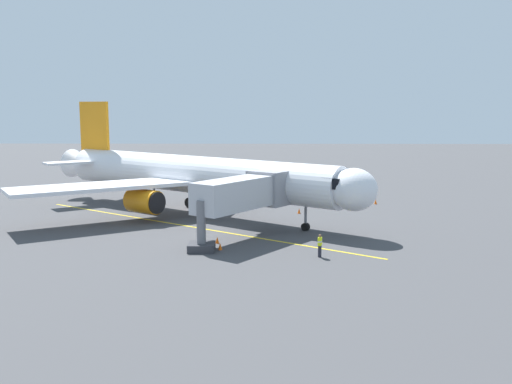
{
  "coord_description": "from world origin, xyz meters",
  "views": [
    {
      "loc": [
        -8.96,
        61.75,
        11.01
      ],
      "look_at": [
        -8.18,
        7.47,
        3.0
      ],
      "focal_mm": 41.05,
      "sensor_mm": 36.0,
      "label": 1
    }
  ],
  "objects_px": {
    "ground_crew_marshaller": "(320,245)",
    "safety_cone_wing_port": "(376,202)",
    "jet_bridge": "(246,194)",
    "baggage_cart_portside": "(255,188)",
    "safety_cone_nose_left": "(217,240)",
    "safety_cone_wing_starboard": "(299,211)",
    "airplane": "(191,175)",
    "safety_cone_nose_right": "(220,246)"
  },
  "relations": [
    {
      "from": "airplane",
      "to": "safety_cone_wing_starboard",
      "type": "bearing_deg",
      "value": -178.36
    },
    {
      "from": "airplane",
      "to": "safety_cone_nose_right",
      "type": "bearing_deg",
      "value": 105.05
    },
    {
      "from": "ground_crew_marshaller",
      "to": "safety_cone_nose_left",
      "type": "distance_m",
      "value": 8.98
    },
    {
      "from": "jet_bridge",
      "to": "baggage_cart_portside",
      "type": "height_order",
      "value": "jet_bridge"
    },
    {
      "from": "baggage_cart_portside",
      "to": "safety_cone_wing_starboard",
      "type": "xyz_separation_m",
      "value": [
        -4.74,
        14.41,
        -0.38
      ]
    },
    {
      "from": "jet_bridge",
      "to": "safety_cone_nose_left",
      "type": "bearing_deg",
      "value": 41.91
    },
    {
      "from": "ground_crew_marshaller",
      "to": "safety_cone_wing_starboard",
      "type": "height_order",
      "value": "ground_crew_marshaller"
    },
    {
      "from": "airplane",
      "to": "safety_cone_nose_left",
      "type": "xyz_separation_m",
      "value": [
        -3.69,
        13.03,
        -3.73
      ]
    },
    {
      "from": "airplane",
      "to": "jet_bridge",
      "type": "distance_m",
      "value": 12.5
    },
    {
      "from": "airplane",
      "to": "ground_crew_marshaller",
      "type": "bearing_deg",
      "value": 123.78
    },
    {
      "from": "safety_cone_wing_port",
      "to": "ground_crew_marshaller",
      "type": "bearing_deg",
      "value": 70.1
    },
    {
      "from": "airplane",
      "to": "safety_cone_nose_right",
      "type": "height_order",
      "value": "airplane"
    },
    {
      "from": "safety_cone_nose_left",
      "to": "baggage_cart_portside",
      "type": "bearing_deg",
      "value": -95.48
    },
    {
      "from": "safety_cone_wing_starboard",
      "to": "jet_bridge",
      "type": "bearing_deg",
      "value": 65.67
    },
    {
      "from": "jet_bridge",
      "to": "safety_cone_nose_right",
      "type": "bearing_deg",
      "value": 65.75
    },
    {
      "from": "ground_crew_marshaller",
      "to": "safety_cone_nose_right",
      "type": "height_order",
      "value": "ground_crew_marshaller"
    },
    {
      "from": "safety_cone_nose_right",
      "to": "jet_bridge",
      "type": "bearing_deg",
      "value": -114.25
    },
    {
      "from": "safety_cone_nose_right",
      "to": "ground_crew_marshaller",
      "type": "bearing_deg",
      "value": 164.27
    },
    {
      "from": "jet_bridge",
      "to": "safety_cone_wing_port",
      "type": "bearing_deg",
      "value": -129.3
    },
    {
      "from": "ground_crew_marshaller",
      "to": "safety_cone_wing_port",
      "type": "relative_size",
      "value": 3.11
    },
    {
      "from": "ground_crew_marshaller",
      "to": "safety_cone_nose_right",
      "type": "relative_size",
      "value": 3.11
    },
    {
      "from": "jet_bridge",
      "to": "baggage_cart_portside",
      "type": "xyz_separation_m",
      "value": [
        -0.37,
        -25.69,
        -3.11
      ]
    },
    {
      "from": "safety_cone_nose_right",
      "to": "safety_cone_wing_starboard",
      "type": "distance_m",
      "value": 17.01
    },
    {
      "from": "safety_cone_wing_port",
      "to": "baggage_cart_portside",
      "type": "bearing_deg",
      "value": -31.59
    },
    {
      "from": "baggage_cart_portside",
      "to": "safety_cone_nose_left",
      "type": "bearing_deg",
      "value": 84.52
    },
    {
      "from": "safety_cone_wing_port",
      "to": "safety_cone_wing_starboard",
      "type": "distance_m",
      "value": 10.8
    },
    {
      "from": "ground_crew_marshaller",
      "to": "safety_cone_wing_starboard",
      "type": "xyz_separation_m",
      "value": [
        0.48,
        -17.61,
        -0.61
      ]
    },
    {
      "from": "jet_bridge",
      "to": "baggage_cart_portside",
      "type": "distance_m",
      "value": 25.88
    },
    {
      "from": "baggage_cart_portside",
      "to": "safety_cone_wing_starboard",
      "type": "bearing_deg",
      "value": 108.19
    },
    {
      "from": "safety_cone_nose_left",
      "to": "safety_cone_wing_port",
      "type": "bearing_deg",
      "value": -130.37
    },
    {
      "from": "airplane",
      "to": "jet_bridge",
      "type": "height_order",
      "value": "airplane"
    },
    {
      "from": "jet_bridge",
      "to": "ground_crew_marshaller",
      "type": "bearing_deg",
      "value": 131.43
    },
    {
      "from": "safety_cone_wing_port",
      "to": "jet_bridge",
      "type": "bearing_deg",
      "value": 50.7
    },
    {
      "from": "airplane",
      "to": "safety_cone_wing_starboard",
      "type": "relative_size",
      "value": 63.44
    },
    {
      "from": "safety_cone_nose_left",
      "to": "airplane",
      "type": "bearing_deg",
      "value": -74.2
    },
    {
      "from": "safety_cone_wing_starboard",
      "to": "airplane",
      "type": "bearing_deg",
      "value": 1.64
    },
    {
      "from": "safety_cone_nose_left",
      "to": "safety_cone_wing_port",
      "type": "relative_size",
      "value": 1.0
    },
    {
      "from": "safety_cone_nose_left",
      "to": "safety_cone_wing_starboard",
      "type": "height_order",
      "value": "same"
    },
    {
      "from": "jet_bridge",
      "to": "safety_cone_nose_left",
      "type": "xyz_separation_m",
      "value": [
        2.3,
        2.06,
        -3.49
      ]
    },
    {
      "from": "safety_cone_wing_starboard",
      "to": "safety_cone_nose_right",
      "type": "bearing_deg",
      "value": 65.69
    },
    {
      "from": "jet_bridge",
      "to": "ground_crew_marshaller",
      "type": "xyz_separation_m",
      "value": [
        -5.58,
        6.32,
        -2.88
      ]
    },
    {
      "from": "baggage_cart_portside",
      "to": "safety_cone_wing_port",
      "type": "height_order",
      "value": "baggage_cart_portside"
    }
  ]
}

